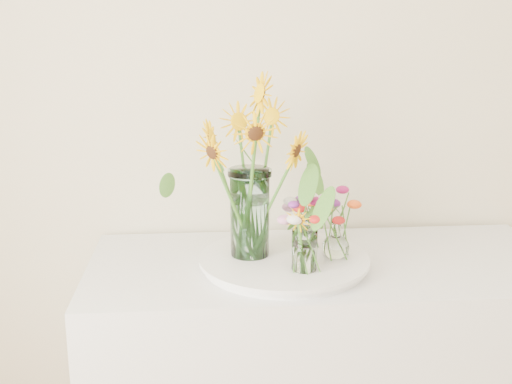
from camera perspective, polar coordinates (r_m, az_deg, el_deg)
tray at (r=1.87m, az=2.52°, el=-6.29°), size 0.47×0.47×0.02m
mason_jar at (r=1.84m, az=-0.55°, el=-1.88°), size 0.13×0.13×0.26m
sunflower_bouquet at (r=1.80m, az=-0.56°, el=2.03°), size 0.70×0.70×0.52m
small_vase_a at (r=1.75m, az=4.33°, el=-5.25°), size 0.07×0.07×0.12m
wildflower_posy_a at (r=1.74m, az=4.36°, el=-3.86°), size 0.19×0.19×0.21m
small_vase_b at (r=1.86m, az=7.12°, el=-4.20°), size 0.09×0.09×0.11m
wildflower_posy_b at (r=1.85m, az=7.17°, el=-2.88°), size 0.19×0.19×0.20m
small_vase_c at (r=1.92m, az=4.51°, el=-3.68°), size 0.07×0.07×0.10m
wildflower_posy_c at (r=1.90m, az=4.54°, el=-2.40°), size 0.18×0.18×0.19m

